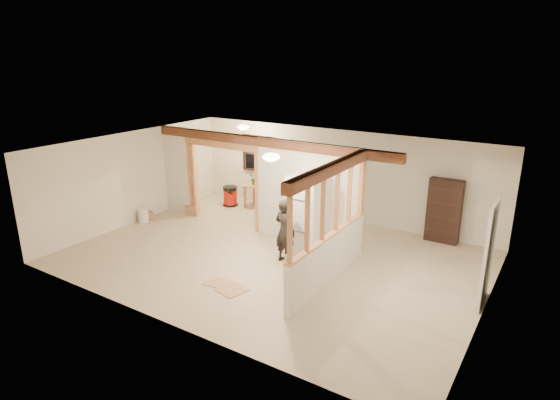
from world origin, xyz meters
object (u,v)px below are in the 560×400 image
Objects in this scene: woman at (285,231)px; shop_vac at (230,196)px; refrigerator at (306,214)px; bookshelf at (444,211)px; work_table at (264,197)px.

woman reaches higher than shop_vac.
refrigerator is at bearing -25.21° from shop_vac.
refrigerator is at bearing -138.47° from bookshelf.
woman is 2.42× the size of shop_vac.
shop_vac is at bearing -174.69° from bookshelf.
work_table is 5.17m from bookshelf.
shop_vac is at bearing 154.79° from refrigerator.
shop_vac is at bearing -24.83° from woman.
shop_vac is (-3.61, 1.70, -0.62)m from refrigerator.
refrigerator is 0.83m from woman.
woman is at bearing -130.81° from bookshelf.
bookshelf is at bearing 41.53° from refrigerator.
bookshelf reaches higher than work_table.
refrigerator is at bearing -49.95° from work_table.
bookshelf is at bearing -120.28° from woman.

